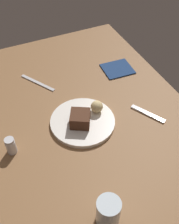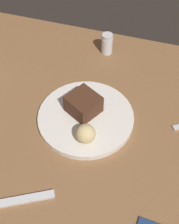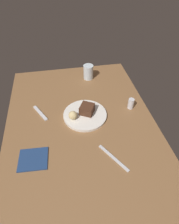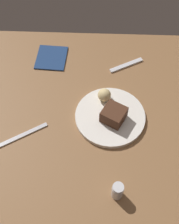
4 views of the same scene
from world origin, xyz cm
name	(u,v)px [view 1 (image 1 of 4)]	position (x,y,z in cm)	size (l,w,h in cm)	color
dining_table	(85,115)	(0.00, 0.00, 1.50)	(120.00, 84.00, 3.00)	brown
dessert_plate	(83,122)	(-5.20, 3.18, 3.80)	(25.39, 25.39, 1.60)	white
chocolate_cake_slice	(80,119)	(-6.28, 4.61, 7.18)	(7.55, 7.42, 5.15)	#472819
bread_roll	(97,107)	(-2.89, -4.07, 7.05)	(4.90, 4.90, 4.90)	#DBC184
salt_shaker	(11,146)	(-7.27, 31.68, 6.34)	(3.62, 3.62, 6.78)	silver
water_glass	(108,212)	(-43.94, 12.07, 8.14)	(7.14, 7.14, 10.27)	silver
dessert_spoon	(148,114)	(-11.90, -22.75, 3.35)	(15.00, 1.80, 0.70)	silver
butter_knife	(38,83)	(25.55, 11.95, 3.25)	(19.00, 1.40, 0.50)	silver
folded_napkin	(117,69)	(19.47, -25.85, 3.30)	(12.33, 13.69, 0.60)	navy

